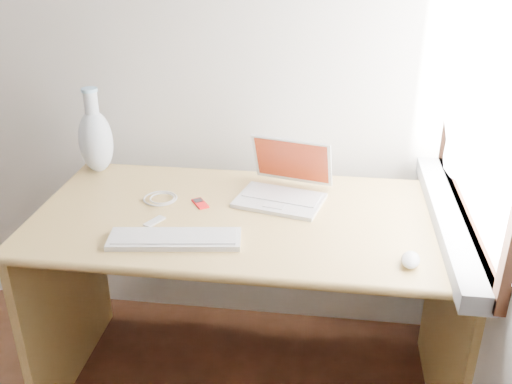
# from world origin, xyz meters

# --- Properties ---
(back_wall) EXTENTS (3.50, 0.04, 2.60)m
(back_wall) POSITION_xyz_m (0.00, 1.75, 1.30)
(back_wall) COLOR silver
(back_wall) RESTS_ON floor
(window) EXTENTS (0.11, 0.99, 1.10)m
(window) POSITION_xyz_m (1.72, 1.30, 1.28)
(window) COLOR white
(window) RESTS_ON right_wall
(desk) EXTENTS (1.45, 0.72, 0.77)m
(desk) POSITION_xyz_m (1.03, 1.37, 0.54)
(desk) COLOR #DBB86A
(desk) RESTS_ON floor
(laptop) EXTENTS (0.33, 0.31, 0.20)m
(laptop) POSITION_xyz_m (1.13, 1.42, 0.81)
(laptop) COLOR white
(laptop) RESTS_ON desk
(external_keyboard) EXTENTS (0.42, 0.18, 0.02)m
(external_keyboard) POSITION_xyz_m (0.83, 1.07, 0.78)
(external_keyboard) COLOR silver
(external_keyboard) RESTS_ON desk
(mouse) EXTENTS (0.07, 0.10, 0.03)m
(mouse) POSITION_xyz_m (1.54, 1.04, 0.78)
(mouse) COLOR white
(mouse) RESTS_ON desk
(ipod) EXTENTS (0.08, 0.09, 0.01)m
(ipod) POSITION_xyz_m (0.85, 1.33, 0.77)
(ipod) COLOR red
(ipod) RESTS_ON desk
(cable_coil) EXTENTS (0.15, 0.15, 0.01)m
(cable_coil) POSITION_xyz_m (0.70, 1.35, 0.77)
(cable_coil) COLOR silver
(cable_coil) RESTS_ON desk
(remote) EXTENTS (0.06, 0.08, 0.01)m
(remote) POSITION_xyz_m (0.73, 1.18, 0.77)
(remote) COLOR silver
(remote) RESTS_ON desk
(vase) EXTENTS (0.13, 0.13, 0.34)m
(vase) POSITION_xyz_m (0.39, 1.57, 0.90)
(vase) COLOR silver
(vase) RESTS_ON desk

